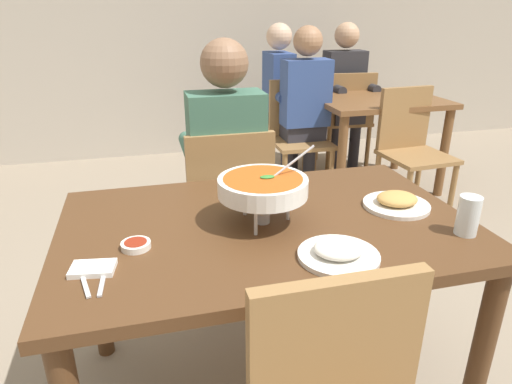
# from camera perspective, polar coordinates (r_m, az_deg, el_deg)

# --- Properties ---
(dining_table_main) EXTENTS (1.39, 0.89, 0.75)m
(dining_table_main) POSITION_cam_1_polar(r_m,az_deg,el_deg) (1.60, 1.35, -7.09)
(dining_table_main) COLOR #51331C
(dining_table_main) RESTS_ON ground_plane
(chair_diner_main) EXTENTS (0.44, 0.44, 0.90)m
(chair_diner_main) POSITION_cam_1_polar(r_m,az_deg,el_deg) (2.30, -3.59, -1.43)
(chair_diner_main) COLOR olive
(chair_diner_main) RESTS_ON ground_plane
(diner_main) EXTENTS (0.40, 0.45, 1.31)m
(diner_main) POSITION_cam_1_polar(r_m,az_deg,el_deg) (2.24, -3.90, 4.43)
(diner_main) COLOR #2D2D38
(diner_main) RESTS_ON ground_plane
(curry_bowl) EXTENTS (0.33, 0.30, 0.26)m
(curry_bowl) POSITION_cam_1_polar(r_m,az_deg,el_deg) (1.49, 0.91, 0.57)
(curry_bowl) COLOR silver
(curry_bowl) RESTS_ON dining_table_main
(rice_plate) EXTENTS (0.24, 0.24, 0.06)m
(rice_plate) POSITION_cam_1_polar(r_m,az_deg,el_deg) (1.35, 10.41, -7.45)
(rice_plate) COLOR white
(rice_plate) RESTS_ON dining_table_main
(appetizer_plate) EXTENTS (0.24, 0.24, 0.06)m
(appetizer_plate) POSITION_cam_1_polar(r_m,az_deg,el_deg) (1.73, 17.27, -1.16)
(appetizer_plate) COLOR white
(appetizer_plate) RESTS_ON dining_table_main
(sauce_dish) EXTENTS (0.09, 0.09, 0.02)m
(sauce_dish) POSITION_cam_1_polar(r_m,az_deg,el_deg) (1.43, -14.93, -6.46)
(sauce_dish) COLOR white
(sauce_dish) RESTS_ON dining_table_main
(napkin_folded) EXTENTS (0.13, 0.10, 0.02)m
(napkin_folded) POSITION_cam_1_polar(r_m,az_deg,el_deg) (1.35, -19.91, -9.08)
(napkin_folded) COLOR white
(napkin_folded) RESTS_ON dining_table_main
(fork_utensil) EXTENTS (0.05, 0.17, 0.01)m
(fork_utensil) POSITION_cam_1_polar(r_m,az_deg,el_deg) (1.31, -20.92, -10.41)
(fork_utensil) COLOR silver
(fork_utensil) RESTS_ON dining_table_main
(spoon_utensil) EXTENTS (0.02, 0.17, 0.01)m
(spoon_utensil) POSITION_cam_1_polar(r_m,az_deg,el_deg) (1.31, -18.72, -10.25)
(spoon_utensil) COLOR silver
(spoon_utensil) RESTS_ON dining_table_main
(drink_glass) EXTENTS (0.07, 0.07, 0.13)m
(drink_glass) POSITION_cam_1_polar(r_m,az_deg,el_deg) (1.59, 25.17, -2.92)
(drink_glass) COLOR silver
(drink_glass) RESTS_ON dining_table_main
(dining_table_far) EXTENTS (1.00, 0.80, 0.75)m
(dining_table_far) POSITION_cam_1_polar(r_m,az_deg,el_deg) (3.86, 14.92, 9.45)
(dining_table_far) COLOR brown
(dining_table_far) RESTS_ON ground_plane
(chair_bg_left) EXTENTS (0.48, 0.48, 0.90)m
(chair_bg_left) POSITION_cam_1_polar(r_m,az_deg,el_deg) (4.29, 11.41, 9.50)
(chair_bg_left) COLOR olive
(chair_bg_left) RESTS_ON ground_plane
(chair_bg_middle) EXTENTS (0.48, 0.48, 0.90)m
(chair_bg_middle) POSITION_cam_1_polar(r_m,az_deg,el_deg) (4.19, 4.40, 9.59)
(chair_bg_middle) COLOR olive
(chair_bg_middle) RESTS_ON ground_plane
(chair_bg_right) EXTENTS (0.45, 0.45, 0.90)m
(chair_bg_right) POSITION_cam_1_polar(r_m,az_deg,el_deg) (3.68, 5.29, 7.73)
(chair_bg_right) COLOR olive
(chair_bg_right) RESTS_ON ground_plane
(chair_bg_corner) EXTENTS (0.47, 0.47, 0.90)m
(chair_bg_corner) POSITION_cam_1_polar(r_m,az_deg,el_deg) (3.50, 18.91, 5.84)
(chair_bg_corner) COLOR olive
(chair_bg_corner) RESTS_ON ground_plane
(patron_bg_left) EXTENTS (0.40, 0.45, 1.31)m
(patron_bg_left) POSITION_cam_1_polar(r_m,az_deg,el_deg) (4.30, 11.17, 12.76)
(patron_bg_left) COLOR #2D2D38
(patron_bg_left) RESTS_ON ground_plane
(patron_bg_middle) EXTENTS (0.45, 0.40, 1.31)m
(patron_bg_middle) POSITION_cam_1_polar(r_m,az_deg,el_deg) (4.10, 3.35, 12.69)
(patron_bg_middle) COLOR #2D2D38
(patron_bg_middle) RESTS_ON ground_plane
(patron_bg_right) EXTENTS (0.40, 0.45, 1.31)m
(patron_bg_right) POSITION_cam_1_polar(r_m,az_deg,el_deg) (3.62, 6.04, 11.29)
(patron_bg_right) COLOR #2D2D38
(patron_bg_right) RESTS_ON ground_plane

